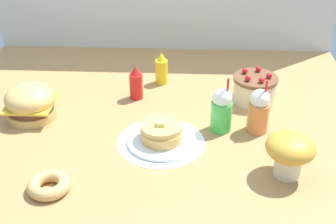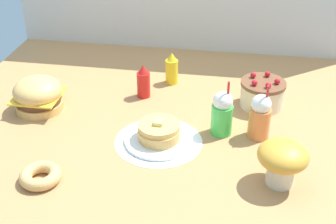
{
  "view_description": "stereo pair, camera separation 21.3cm",
  "coord_description": "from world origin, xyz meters",
  "px_view_note": "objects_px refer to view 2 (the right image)",
  "views": [
    {
      "loc": [
        0.15,
        -1.76,
        1.2
      ],
      "look_at": [
        0.07,
        0.07,
        0.1
      ],
      "focal_mm": 49.56,
      "sensor_mm": 36.0,
      "label": 1
    },
    {
      "loc": [
        0.36,
        -1.73,
        1.2
      ],
      "look_at": [
        0.07,
        0.07,
        0.1
      ],
      "focal_mm": 49.56,
      "sensor_mm": 36.0,
      "label": 2
    }
  ],
  "objects_px": {
    "ketchup_bottle": "(143,82)",
    "mustard_bottle": "(172,69)",
    "layer_cake": "(262,93)",
    "pancake_stack": "(159,134)",
    "cream_soda_cup": "(222,113)",
    "mushroom_stool": "(282,159)",
    "donut_pink_glaze": "(40,175)",
    "orange_float_cup": "(260,116)",
    "burger": "(38,95)"
  },
  "relations": [
    {
      "from": "pancake_stack",
      "to": "cream_soda_cup",
      "type": "xyz_separation_m",
      "value": [
        0.27,
        0.12,
        0.06
      ]
    },
    {
      "from": "burger",
      "to": "cream_soda_cup",
      "type": "relative_size",
      "value": 0.88
    },
    {
      "from": "ketchup_bottle",
      "to": "orange_float_cup",
      "type": "bearing_deg",
      "value": -25.61
    },
    {
      "from": "orange_float_cup",
      "to": "mustard_bottle",
      "type": "bearing_deg",
      "value": 135.65
    },
    {
      "from": "mustard_bottle",
      "to": "cream_soda_cup",
      "type": "height_order",
      "value": "cream_soda_cup"
    },
    {
      "from": "ketchup_bottle",
      "to": "mustard_bottle",
      "type": "height_order",
      "value": "same"
    },
    {
      "from": "burger",
      "to": "mustard_bottle",
      "type": "xyz_separation_m",
      "value": [
        0.61,
        0.4,
        0.0
      ]
    },
    {
      "from": "burger",
      "to": "mustard_bottle",
      "type": "relative_size",
      "value": 1.33
    },
    {
      "from": "layer_cake",
      "to": "cream_soda_cup",
      "type": "height_order",
      "value": "cream_soda_cup"
    },
    {
      "from": "burger",
      "to": "mushroom_stool",
      "type": "relative_size",
      "value": 1.21
    },
    {
      "from": "pancake_stack",
      "to": "donut_pink_glaze",
      "type": "height_order",
      "value": "pancake_stack"
    },
    {
      "from": "layer_cake",
      "to": "mushroom_stool",
      "type": "xyz_separation_m",
      "value": [
        0.07,
        -0.61,
        0.05
      ]
    },
    {
      "from": "burger",
      "to": "ketchup_bottle",
      "type": "relative_size",
      "value": 1.33
    },
    {
      "from": "orange_float_cup",
      "to": "mushroom_stool",
      "type": "distance_m",
      "value": 0.34
    },
    {
      "from": "pancake_stack",
      "to": "mustard_bottle",
      "type": "height_order",
      "value": "mustard_bottle"
    },
    {
      "from": "ketchup_bottle",
      "to": "mushroom_stool",
      "type": "distance_m",
      "value": 0.92
    },
    {
      "from": "burger",
      "to": "mushroom_stool",
      "type": "distance_m",
      "value": 1.24
    },
    {
      "from": "cream_soda_cup",
      "to": "mushroom_stool",
      "type": "distance_m",
      "value": 0.41
    },
    {
      "from": "pancake_stack",
      "to": "donut_pink_glaze",
      "type": "bearing_deg",
      "value": -140.26
    },
    {
      "from": "layer_cake",
      "to": "mustard_bottle",
      "type": "relative_size",
      "value": 1.25
    },
    {
      "from": "pancake_stack",
      "to": "orange_float_cup",
      "type": "xyz_separation_m",
      "value": [
        0.44,
        0.12,
        0.06
      ]
    },
    {
      "from": "ketchup_bottle",
      "to": "layer_cake",
      "type": "bearing_deg",
      "value": 0.13
    },
    {
      "from": "mushroom_stool",
      "to": "ketchup_bottle",
      "type": "bearing_deg",
      "value": 138.08
    },
    {
      "from": "burger",
      "to": "layer_cake",
      "type": "bearing_deg",
      "value": 11.14
    },
    {
      "from": "layer_cake",
      "to": "donut_pink_glaze",
      "type": "bearing_deg",
      "value": -139.3
    },
    {
      "from": "cream_soda_cup",
      "to": "orange_float_cup",
      "type": "xyz_separation_m",
      "value": [
        0.17,
        -0.0,
        0.0
      ]
    },
    {
      "from": "donut_pink_glaze",
      "to": "layer_cake",
      "type": "bearing_deg",
      "value": 40.7
    },
    {
      "from": "layer_cake",
      "to": "ketchup_bottle",
      "type": "distance_m",
      "value": 0.62
    },
    {
      "from": "donut_pink_glaze",
      "to": "mushroom_stool",
      "type": "bearing_deg",
      "value": 8.56
    },
    {
      "from": "pancake_stack",
      "to": "layer_cake",
      "type": "height_order",
      "value": "layer_cake"
    },
    {
      "from": "layer_cake",
      "to": "mushroom_stool",
      "type": "bearing_deg",
      "value": -83.8
    },
    {
      "from": "layer_cake",
      "to": "ketchup_bottle",
      "type": "xyz_separation_m",
      "value": [
        -0.62,
        -0.0,
        0.01
      ]
    },
    {
      "from": "donut_pink_glaze",
      "to": "mushroom_stool",
      "type": "height_order",
      "value": "mushroom_stool"
    },
    {
      "from": "orange_float_cup",
      "to": "mushroom_stool",
      "type": "relative_size",
      "value": 1.36
    },
    {
      "from": "cream_soda_cup",
      "to": "donut_pink_glaze",
      "type": "height_order",
      "value": "cream_soda_cup"
    },
    {
      "from": "pancake_stack",
      "to": "donut_pink_glaze",
      "type": "distance_m",
      "value": 0.55
    },
    {
      "from": "pancake_stack",
      "to": "mustard_bottle",
      "type": "bearing_deg",
      "value": 93.29
    },
    {
      "from": "pancake_stack",
      "to": "mustard_bottle",
      "type": "distance_m",
      "value": 0.59
    },
    {
      "from": "pancake_stack",
      "to": "mushroom_stool",
      "type": "xyz_separation_m",
      "value": [
        0.53,
        -0.21,
        0.08
      ]
    },
    {
      "from": "mushroom_stool",
      "to": "pancake_stack",
      "type": "bearing_deg",
      "value": 158.6
    },
    {
      "from": "mushroom_stool",
      "to": "burger",
      "type": "bearing_deg",
      "value": 161.38
    },
    {
      "from": "layer_cake",
      "to": "donut_pink_glaze",
      "type": "height_order",
      "value": "layer_cake"
    },
    {
      "from": "orange_float_cup",
      "to": "burger",
      "type": "bearing_deg",
      "value": 176.32
    },
    {
      "from": "orange_float_cup",
      "to": "pancake_stack",
      "type": "bearing_deg",
      "value": -164.92
    },
    {
      "from": "pancake_stack",
      "to": "donut_pink_glaze",
      "type": "xyz_separation_m",
      "value": [
        -0.42,
        -0.35,
        -0.01
      ]
    },
    {
      "from": "layer_cake",
      "to": "cream_soda_cup",
      "type": "bearing_deg",
      "value": -123.13
    },
    {
      "from": "burger",
      "to": "orange_float_cup",
      "type": "distance_m",
      "value": 1.09
    },
    {
      "from": "mustard_bottle",
      "to": "burger",
      "type": "bearing_deg",
      "value": -147.23
    },
    {
      "from": "layer_cake",
      "to": "ketchup_bottle",
      "type": "height_order",
      "value": "ketchup_bottle"
    },
    {
      "from": "ketchup_bottle",
      "to": "mustard_bottle",
      "type": "distance_m",
      "value": 0.22
    }
  ]
}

